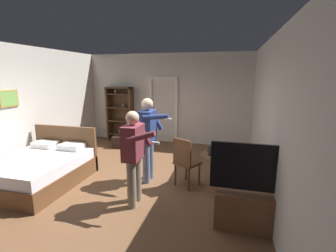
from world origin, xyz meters
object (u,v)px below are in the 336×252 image
object	(u,v)px
bottle_on_table	(227,150)
person_blue_shirt	(134,152)
bookshelf	(120,112)
laptop	(217,153)
bed	(40,169)
side_table	(219,166)
person_striped_shirt	(148,134)
wooden_chair	(185,160)
tv_flatscreen	(250,203)
suitcase_dark	(121,142)

from	to	relation	value
bottle_on_table	person_blue_shirt	distance (m)	1.70
bookshelf	laptop	size ratio (longest dim) A/B	4.96
bookshelf	person_blue_shirt	size ratio (longest dim) A/B	1.11
bed	person_blue_shirt	distance (m)	2.30
side_table	person_striped_shirt	distance (m)	1.52
side_table	wooden_chair	distance (m)	0.65
bed	bottle_on_table	size ratio (longest dim) A/B	6.55
bed	side_table	distance (m)	3.60
bed	tv_flatscreen	size ratio (longest dim) A/B	1.50
bed	wooden_chair	world-z (taller)	bed
bookshelf	wooden_chair	distance (m)	4.02
tv_flatscreen	suitcase_dark	size ratio (longest dim) A/B	2.62
bottle_on_table	person_blue_shirt	bearing A→B (deg)	-150.94
bookshelf	suitcase_dark	distance (m)	1.18
person_blue_shirt	suitcase_dark	size ratio (longest dim) A/B	3.34
side_table	laptop	distance (m)	0.28
tv_flatscreen	wooden_chair	distance (m)	1.56
bed	person_striped_shirt	bearing A→B (deg)	17.60
wooden_chair	tv_flatscreen	bearing A→B (deg)	-42.41
bookshelf	laptop	distance (m)	4.44
bed	suitcase_dark	world-z (taller)	bed
bed	bottle_on_table	distance (m)	3.76
bookshelf	tv_flatscreen	distance (m)	5.58
person_blue_shirt	suitcase_dark	bearing A→B (deg)	119.77
person_blue_shirt	person_striped_shirt	world-z (taller)	person_striped_shirt
bed	bookshelf	world-z (taller)	bookshelf
person_striped_shirt	laptop	bearing A→B (deg)	-3.54
bottle_on_table	suitcase_dark	bearing A→B (deg)	146.15
wooden_chair	bed	bearing A→B (deg)	-168.77
laptop	person_striped_shirt	xyz separation A→B (m)	(-1.39, 0.09, 0.25)
bottle_on_table	person_striped_shirt	world-z (taller)	person_striped_shirt
wooden_chair	person_blue_shirt	world-z (taller)	person_blue_shirt
laptop	person_striped_shirt	world-z (taller)	person_striped_shirt
side_table	suitcase_dark	world-z (taller)	side_table
side_table	bottle_on_table	bearing A→B (deg)	-29.74
person_blue_shirt	suitcase_dark	distance (m)	3.49
bookshelf	side_table	xyz separation A→B (m)	(3.40, -2.85, -0.48)
bookshelf	bottle_on_table	distance (m)	4.59
side_table	person_blue_shirt	xyz separation A→B (m)	(-1.35, -0.91, 0.46)
bottle_on_table	person_striped_shirt	bearing A→B (deg)	175.50
bed	wooden_chair	distance (m)	2.96
bookshelf	person_blue_shirt	world-z (taller)	bookshelf
bookshelf	person_striped_shirt	size ratio (longest dim) A/B	1.03
tv_flatscreen	laptop	bearing A→B (deg)	117.02
laptop	wooden_chair	xyz separation A→B (m)	(-0.61, -0.01, -0.21)
side_table	bottle_on_table	xyz separation A→B (m)	(0.14, -0.08, 0.35)
person_blue_shirt	suitcase_dark	world-z (taller)	person_blue_shirt
person_striped_shirt	tv_flatscreen	bearing A→B (deg)	-30.64
laptop	person_striped_shirt	size ratio (longest dim) A/B	0.21
bed	bottle_on_table	bearing A→B (deg)	8.46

